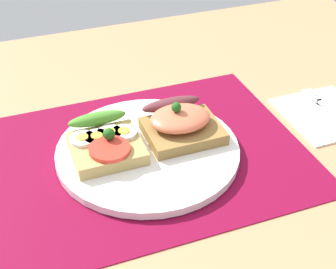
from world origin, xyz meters
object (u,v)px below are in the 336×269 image
(plate, at_px, (148,151))
(fork, at_px, (327,107))
(sandwich_egg_tomato, at_px, (105,142))
(napkin, at_px, (324,112))
(sandwich_salmon, at_px, (180,123))

(plate, distance_m, fork, 0.30)
(sandwich_egg_tomato, height_order, fork, sandwich_egg_tomato)
(fork, bearing_deg, sandwich_egg_tomato, 179.07)
(plate, distance_m, napkin, 0.29)
(plate, height_order, sandwich_egg_tomato, sandwich_egg_tomato)
(sandwich_salmon, bearing_deg, fork, -1.81)
(plate, xyz_separation_m, sandwich_egg_tomato, (-0.06, 0.01, 0.02))
(sandwich_egg_tomato, height_order, napkin, sandwich_egg_tomato)
(fork, bearing_deg, napkin, -150.50)
(sandwich_egg_tomato, relative_size, napkin, 0.77)
(plate, bearing_deg, sandwich_salmon, 16.25)
(sandwich_egg_tomato, bearing_deg, napkin, -1.68)
(plate, height_order, sandwich_salmon, sandwich_salmon)
(plate, relative_size, fork, 1.99)
(sandwich_salmon, bearing_deg, napkin, -2.92)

